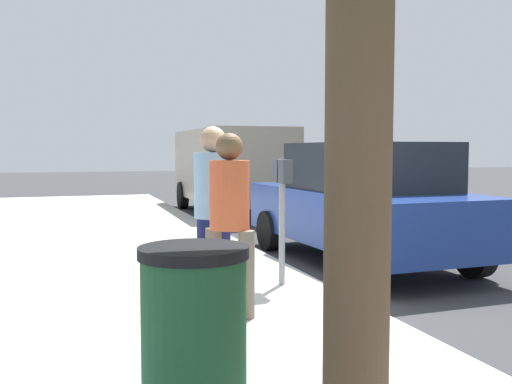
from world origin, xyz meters
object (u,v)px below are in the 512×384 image
Objects in this scene: parked_sedan_near at (362,203)px; pedestrian_at_meter at (213,198)px; trash_bin at (194,340)px; parked_van_far at (230,166)px; pedestrian_bystander at (230,210)px; parking_meter at (282,195)px.

pedestrian_at_meter is at bearing 124.69° from parked_sedan_near.
parked_van_far is at bearing -16.90° from trash_bin.
pedestrian_bystander is at bearing -20.77° from trash_bin.
pedestrian_bystander is at bearing 132.43° from parked_sedan_near.
trash_bin is (-11.62, 3.53, -0.60)m from parked_van_far.
parking_meter is 1.33m from pedestrian_bystander.
pedestrian_at_meter is (-0.37, 0.89, 0.02)m from parking_meter.
parked_van_far is (8.54, -1.84, 0.09)m from parking_meter.
pedestrian_bystander reaches higher than trash_bin.
pedestrian_at_meter is at bearing 162.95° from parked_van_far.
pedestrian_at_meter is 3.34m from parked_sedan_near.
parked_sedan_near is at bearing 18.82° from pedestrian_at_meter.
parked_sedan_near is 7.03m from parked_van_far.
parked_van_far is at bearing 0.02° from parked_sedan_near.
pedestrian_bystander is 0.37× the size of parked_sedan_near.
trash_bin is at bearing 142.48° from parked_sedan_near.
trash_bin is at bearing 151.30° from parking_meter.
pedestrian_bystander is at bearing 163.97° from parked_van_far.
parked_van_far reaches higher than parked_sedan_near.
parked_van_far is at bearing -12.18° from parking_meter.
pedestrian_at_meter reaches higher than trash_bin.
parking_meter is at bearing -28.70° from trash_bin.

